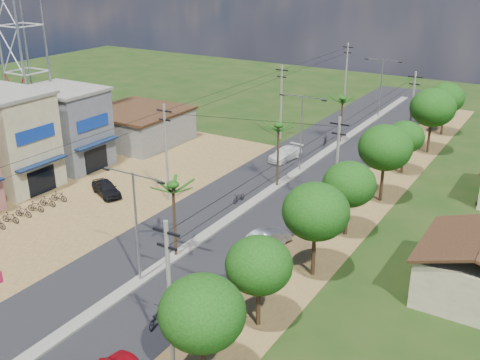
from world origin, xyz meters
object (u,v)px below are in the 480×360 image
at_px(car_silver_mid, 267,239).
at_px(car_white_far, 285,154).
at_px(moto_rider_east, 156,317).
at_px(car_parked_dark, 106,188).
at_px(parked_scooter_row, 4,221).

xyz_separation_m(car_silver_mid, car_white_far, (-7.89, 18.52, 0.00)).
bearing_deg(car_silver_mid, moto_rider_east, 103.61).
height_order(car_silver_mid, car_parked_dark, car_parked_dark).
bearing_deg(car_white_far, parked_scooter_row, -106.69).
bearing_deg(parked_scooter_row, car_white_far, 65.13).
distance_m(car_silver_mid, car_parked_dark, 17.61).
bearing_deg(car_parked_dark, parked_scooter_row, -171.93).
distance_m(moto_rider_east, parked_scooter_row, 19.66).
height_order(car_silver_mid, car_white_far, car_white_far).
height_order(car_parked_dark, moto_rider_east, car_parked_dark).
relative_size(car_silver_mid, parked_scooter_row, 0.33).
distance_m(car_white_far, parked_scooter_row, 29.43).
height_order(car_white_far, moto_rider_east, car_white_far).
height_order(moto_rider_east, parked_scooter_row, moto_rider_east).
xyz_separation_m(car_white_far, parked_scooter_row, (-12.38, -26.70, -0.18)).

